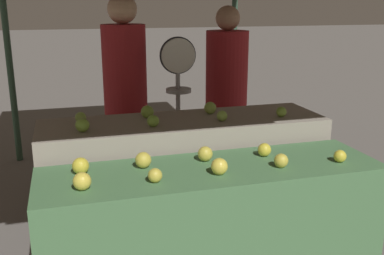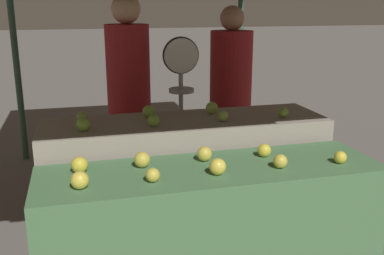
{
  "view_description": "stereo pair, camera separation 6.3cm",
  "coord_description": "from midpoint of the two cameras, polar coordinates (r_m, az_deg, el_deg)",
  "views": [
    {
      "loc": [
        -0.75,
        -2.17,
        1.73
      ],
      "look_at": [
        -0.03,
        0.3,
        1.01
      ],
      "focal_mm": 42.0,
      "sensor_mm": 36.0,
      "label": 1
    },
    {
      "loc": [
        -0.69,
        -2.19,
        1.73
      ],
      "look_at": [
        -0.03,
        0.3,
        1.01
      ],
      "focal_mm": 42.0,
      "sensor_mm": 36.0,
      "label": 2
    }
  ],
  "objects": [
    {
      "name": "apple_back_5",
      "position": [
        3.01,
        -6.28,
        1.99
      ],
      "size": [
        0.09,
        0.09,
        0.09
      ],
      "primitive_type": "sphere",
      "color": "#84AD3D",
      "rests_on": "display_counter_back"
    },
    {
      "name": "apple_front_2",
      "position": [
        2.35,
        2.74,
        -4.96
      ],
      "size": [
        0.09,
        0.09,
        0.09
      ],
      "primitive_type": "sphere",
      "color": "yellow",
      "rests_on": "display_counter_front"
    },
    {
      "name": "apple_front_5",
      "position": [
        2.43,
        -14.69,
        -4.74
      ],
      "size": [
        0.09,
        0.09,
        0.09
      ],
      "primitive_type": "sphere",
      "color": "gold",
      "rests_on": "display_counter_front"
    },
    {
      "name": "apple_back_0",
      "position": [
        2.76,
        -14.38,
        0.3
      ],
      "size": [
        0.08,
        0.08,
        0.08
      ],
      "primitive_type": "sphere",
      "color": "#84AD3D",
      "rests_on": "display_counter_back"
    },
    {
      "name": "person_customer_left",
      "position": [
        4.27,
        3.97,
        5.38
      ],
      "size": [
        0.51,
        0.51,
        1.71
      ],
      "rotation": [
        0.0,
        0.0,
        3.53
      ],
      "color": "#2D2D38",
      "rests_on": "ground_plane"
    },
    {
      "name": "apple_front_0",
      "position": [
        2.23,
        -14.58,
        -6.62
      ],
      "size": [
        0.09,
        0.09,
        0.09
      ],
      "primitive_type": "sphere",
      "color": "yellow",
      "rests_on": "display_counter_front"
    },
    {
      "name": "apple_front_4",
      "position": [
        2.65,
        17.64,
        -3.49
      ],
      "size": [
        0.07,
        0.07,
        0.07
      ],
      "primitive_type": "sphere",
      "color": "gold",
      "rests_on": "display_counter_front"
    },
    {
      "name": "display_counter_front",
      "position": [
        2.64,
        1.86,
        -13.94
      ],
      "size": [
        1.88,
        0.55,
        0.86
      ],
      "primitive_type": "cube",
      "color": "#4C7A4C",
      "rests_on": "ground_plane"
    },
    {
      "name": "apple_front_7",
      "position": [
        2.54,
        0.98,
        -3.35
      ],
      "size": [
        0.09,
        0.09,
        0.09
      ],
      "primitive_type": "sphere",
      "color": "gold",
      "rests_on": "display_counter_front"
    },
    {
      "name": "apple_front_6",
      "position": [
        2.46,
        -6.95,
        -4.13
      ],
      "size": [
        0.09,
        0.09,
        0.09
      ],
      "primitive_type": "sphere",
      "color": "gold",
      "rests_on": "display_counter_front"
    },
    {
      "name": "apple_front_3",
      "position": [
        2.49,
        10.54,
        -4.16
      ],
      "size": [
        0.08,
        0.08,
        0.08
      ],
      "primitive_type": "sphere",
      "color": "gold",
      "rests_on": "display_counter_front"
    },
    {
      "name": "person_vendor_at_scale",
      "position": [
        3.79,
        -8.93,
        4.96
      ],
      "size": [
        0.44,
        0.44,
        1.8
      ],
      "rotation": [
        0.0,
        0.0,
        3.42
      ],
      "color": "#2D2D38",
      "rests_on": "ground_plane"
    },
    {
      "name": "apple_back_2",
      "position": [
        2.93,
        3.23,
        1.48
      ],
      "size": [
        0.07,
        0.07,
        0.07
      ],
      "primitive_type": "sphere",
      "color": "#8EB247",
      "rests_on": "display_counter_back"
    },
    {
      "name": "display_counter_back",
      "position": [
        3.13,
        -1.55,
        -7.77
      ],
      "size": [
        1.88,
        0.55,
        0.99
      ],
      "primitive_type": "cube",
      "color": "gray",
      "rests_on": "ground_plane"
    },
    {
      "name": "apple_back_1",
      "position": [
        2.8,
        -5.61,
        0.84
      ],
      "size": [
        0.08,
        0.08,
        0.08
      ],
      "primitive_type": "sphere",
      "color": "#7AA338",
      "rests_on": "display_counter_back"
    },
    {
      "name": "produce_scale",
      "position": [
        3.58,
        -2.26,
        5.06
      ],
      "size": [
        0.29,
        0.2,
        1.48
      ],
      "color": "#99999E",
      "rests_on": "ground_plane"
    },
    {
      "name": "apple_front_1",
      "position": [
        2.26,
        -5.51,
        -6.08
      ],
      "size": [
        0.07,
        0.07,
        0.07
      ],
      "primitive_type": "sphere",
      "color": "gold",
      "rests_on": "display_counter_front"
    },
    {
      "name": "apple_back_6",
      "position": [
        3.12,
        1.75,
        2.51
      ],
      "size": [
        0.08,
        0.08,
        0.08
      ],
      "primitive_type": "sphere",
      "color": "#8EB247",
      "rests_on": "display_counter_back"
    },
    {
      "name": "apple_back_4",
      "position": [
        2.97,
        -14.55,
        1.24
      ],
      "size": [
        0.07,
        0.07,
        0.07
      ],
      "primitive_type": "sphere",
      "color": "#8EB247",
      "rests_on": "display_counter_back"
    },
    {
      "name": "apple_front_8",
      "position": [
        2.65,
        8.51,
        -2.81
      ],
      "size": [
        0.08,
        0.08,
        0.08
      ],
      "primitive_type": "sphere",
      "color": "gold",
      "rests_on": "display_counter_front"
    },
    {
      "name": "apple_back_3",
      "position": [
        3.09,
        10.71,
        1.98
      ],
      "size": [
        0.07,
        0.07,
        0.07
      ],
      "primitive_type": "sphere",
      "color": "#84AD3D",
      "rests_on": "display_counter_back"
    }
  ]
}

